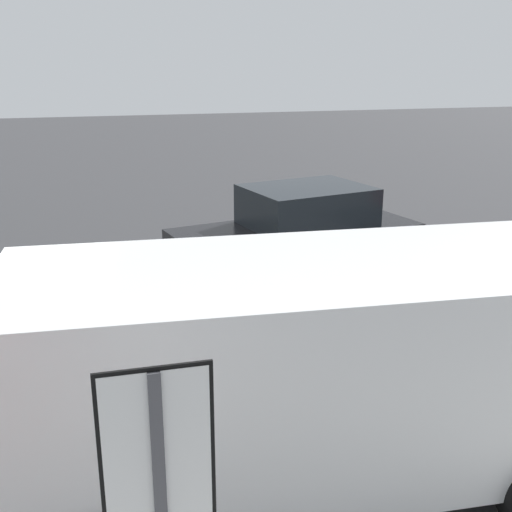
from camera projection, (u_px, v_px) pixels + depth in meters
name	position (u px, v px, depth m)	size (l,w,h in m)	color
ground_plane	(14.00, 385.00, 7.72)	(80.00, 80.00, 0.00)	#38383A
lane_marking_centre	(247.00, 353.00, 8.53)	(28.00, 0.16, 0.01)	#E0D14C
speed_limit_sign	(161.00, 509.00, 3.00)	(0.54, 0.06, 2.52)	#4C4C51
white_van	(311.00, 364.00, 5.51)	(5.36, 2.65, 2.20)	white
car_black_approaching	(299.00, 235.00, 11.15)	(4.61, 2.72, 1.71)	black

